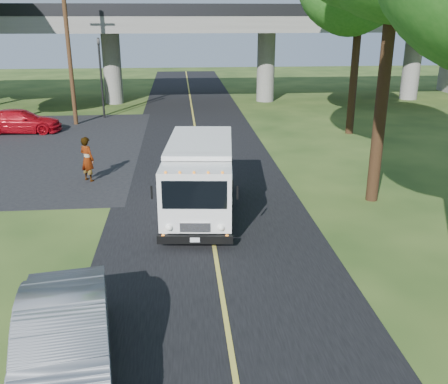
{
  "coord_description": "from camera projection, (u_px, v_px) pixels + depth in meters",
  "views": [
    {
      "loc": [
        -0.91,
        -8.06,
        6.58
      ],
      "look_at": [
        0.33,
        5.88,
        1.6
      ],
      "focal_mm": 40.0,
      "sensor_mm": 36.0,
      "label": 1
    }
  ],
  "objects": [
    {
      "name": "ground",
      "position": [
        234.0,
        368.0,
        9.85
      ],
      "size": [
        120.0,
        120.0,
        0.0
      ],
      "primitive_type": "plane",
      "color": "#253F16",
      "rests_on": "ground"
    },
    {
      "name": "road",
      "position": [
        206.0,
        195.0,
        19.23
      ],
      "size": [
        7.0,
        90.0,
        0.02
      ],
      "primitive_type": "cube",
      "color": "black",
      "rests_on": "ground"
    },
    {
      "name": "lane_line",
      "position": [
        206.0,
        195.0,
        19.22
      ],
      "size": [
        0.12,
        90.0,
        0.01
      ],
      "primitive_type": "cube",
      "color": "gold",
      "rests_on": "road"
    },
    {
      "name": "overpass",
      "position": [
        189.0,
        43.0,
        38.35
      ],
      "size": [
        54.0,
        10.0,
        7.3
      ],
      "color": "slate",
      "rests_on": "ground"
    },
    {
      "name": "traffic_signal",
      "position": [
        101.0,
        70.0,
        32.67
      ],
      "size": [
        0.18,
        0.22,
        5.2
      ],
      "color": "black",
      "rests_on": "ground"
    },
    {
      "name": "utility_pole",
      "position": [
        69.0,
        50.0,
        30.2
      ],
      "size": [
        1.6,
        0.26,
        9.0
      ],
      "color": "#472D19",
      "rests_on": "ground"
    },
    {
      "name": "step_van",
      "position": [
        200.0,
        176.0,
        17.09
      ],
      "size": [
        2.77,
        6.17,
        2.51
      ],
      "rotation": [
        0.0,
        0.0,
        -0.1
      ],
      "color": "white",
      "rests_on": "ground"
    },
    {
      "name": "red_sedan",
      "position": [
        20.0,
        121.0,
        29.34
      ],
      "size": [
        4.67,
        1.94,
        1.35
      ],
      "primitive_type": "imported",
      "rotation": [
        0.0,
        0.0,
        1.56
      ],
      "color": "#B30B15",
      "rests_on": "ground"
    },
    {
      "name": "silver_sedan",
      "position": [
        64.0,
        343.0,
        9.32
      ],
      "size": [
        2.42,
        4.97,
        1.57
      ],
      "primitive_type": "imported",
      "rotation": [
        0.0,
        0.0,
        0.16
      ],
      "color": "gray",
      "rests_on": "ground"
    },
    {
      "name": "pedestrian",
      "position": [
        87.0,
        159.0,
        20.64
      ],
      "size": [
        0.82,
        0.78,
        1.89
      ],
      "primitive_type": "imported",
      "rotation": [
        0.0,
        0.0,
        2.46
      ],
      "color": "gray",
      "rests_on": "ground"
    }
  ]
}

